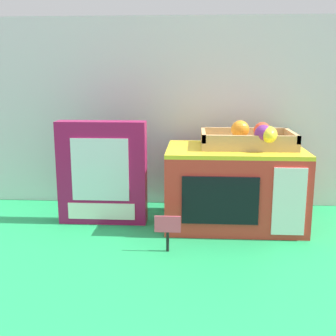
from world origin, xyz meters
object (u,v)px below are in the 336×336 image
toy_microwave (234,186)px  price_sign (168,228)px  cookie_set_box (102,173)px  food_groups_crate (250,139)px

toy_microwave → price_sign: size_ratio=4.20×
cookie_set_box → price_sign: size_ratio=3.26×
toy_microwave → cookie_set_box: size_ratio=1.29×
cookie_set_box → price_sign: cookie_set_box is taller
cookie_set_box → price_sign: 0.33m
food_groups_crate → cookie_set_box: bearing=-176.1°
toy_microwave → price_sign: 0.31m
food_groups_crate → price_sign: 0.41m
toy_microwave → cookie_set_box: 0.42m
price_sign → toy_microwave: bearing=51.2°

